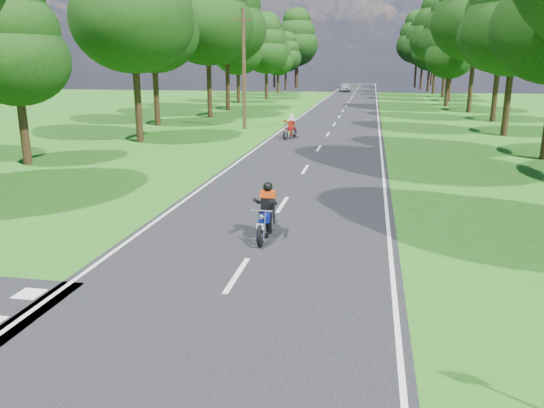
# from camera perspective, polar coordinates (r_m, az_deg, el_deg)

# --- Properties ---
(ground) EXTENTS (160.00, 160.00, 0.00)m
(ground) POSITION_cam_1_polar(r_m,az_deg,el_deg) (9.80, -6.71, -12.09)
(ground) COLOR #265B15
(ground) RESTS_ON ground
(main_road) EXTENTS (7.00, 140.00, 0.02)m
(main_road) POSITION_cam_1_polar(r_m,az_deg,el_deg) (58.55, 7.97, 10.38)
(main_road) COLOR black
(main_road) RESTS_ON ground
(road_markings) EXTENTS (7.40, 140.00, 0.01)m
(road_markings) POSITION_cam_1_polar(r_m,az_deg,el_deg) (56.69, 7.74, 10.26)
(road_markings) COLOR silver
(road_markings) RESTS_ON main_road
(treeline) EXTENTS (40.00, 115.35, 14.78)m
(treeline) POSITION_cam_1_polar(r_m,az_deg,el_deg) (68.51, 9.91, 17.84)
(treeline) COLOR black
(treeline) RESTS_ON ground
(telegraph_pole) EXTENTS (1.20, 0.26, 8.00)m
(telegraph_pole) POSITION_cam_1_polar(r_m,az_deg,el_deg) (37.35, -3.04, 14.28)
(telegraph_pole) COLOR #382616
(telegraph_pole) RESTS_ON ground
(rider_near_blue) EXTENTS (0.59, 1.74, 1.45)m
(rider_near_blue) POSITION_cam_1_polar(r_m,az_deg,el_deg) (13.71, -0.61, -0.72)
(rider_near_blue) COLOR #0D1996
(rider_near_blue) RESTS_ON main_road
(rider_far_red) EXTENTS (0.97, 1.86, 1.48)m
(rider_far_red) POSITION_cam_1_polar(r_m,az_deg,el_deg) (32.44, 1.96, 8.35)
(rider_far_red) COLOR #B50D16
(rider_far_red) RESTS_ON main_road
(distant_car) EXTENTS (2.22, 4.56, 1.50)m
(distant_car) POSITION_cam_1_polar(r_m,az_deg,el_deg) (89.05, 7.85, 12.36)
(distant_car) COLOR #A7AAAE
(distant_car) RESTS_ON main_road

